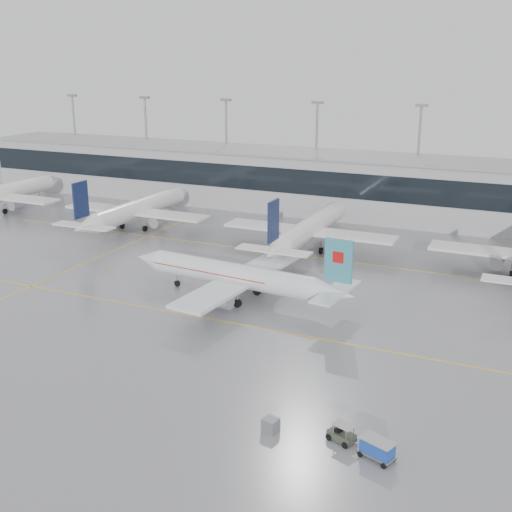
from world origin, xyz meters
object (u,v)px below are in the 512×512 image
at_px(air_canada_jet, 240,277).
at_px(baggage_tug, 341,435).
at_px(baggage_cart, 377,448).
at_px(gse_unit, 271,425).

relative_size(air_canada_jet, baggage_tug, 9.75).
bearing_deg(air_canada_jet, baggage_cart, 138.13).
relative_size(air_canada_jet, gse_unit, 26.82).
bearing_deg(baggage_cart, gse_unit, -160.48).
relative_size(baggage_tug, baggage_cart, 1.09).
bearing_deg(gse_unit, baggage_tug, 23.33).
height_order(baggage_tug, baggage_cart, baggage_cart).
xyz_separation_m(baggage_tug, gse_unit, (-6.08, -1.14, 0.04)).
height_order(air_canada_jet, baggage_cart, air_canada_jet).
height_order(air_canada_jet, baggage_tug, air_canada_jet).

